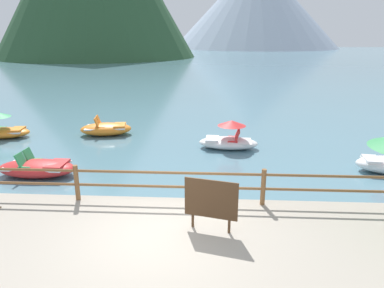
{
  "coord_description": "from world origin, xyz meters",
  "views": [
    {
      "loc": [
        1.06,
        -6.62,
        4.51
      ],
      "look_at": [
        0.4,
        5.0,
        0.9
      ],
      "focal_mm": 32.95,
      "sensor_mm": 36.0,
      "label": 1
    }
  ],
  "objects_px": {
    "pedal_boat_2": "(106,129)",
    "pedal_boat_3": "(2,130)",
    "pedal_boat_4": "(37,168)",
    "pedal_boat_1": "(228,139)",
    "sign_board": "(211,200)"
  },
  "relations": [
    {
      "from": "pedal_boat_1",
      "to": "pedal_boat_4",
      "type": "relative_size",
      "value": 0.96
    },
    {
      "from": "pedal_boat_1",
      "to": "pedal_boat_2",
      "type": "xyz_separation_m",
      "value": [
        -5.66,
        1.74,
        -0.08
      ]
    },
    {
      "from": "pedal_boat_4",
      "to": "pedal_boat_2",
      "type": "bearing_deg",
      "value": 80.74
    },
    {
      "from": "pedal_boat_2",
      "to": "pedal_boat_4",
      "type": "bearing_deg",
      "value": -99.26
    },
    {
      "from": "pedal_boat_2",
      "to": "pedal_boat_3",
      "type": "relative_size",
      "value": 1.0
    },
    {
      "from": "sign_board",
      "to": "pedal_boat_4",
      "type": "relative_size",
      "value": 0.46
    },
    {
      "from": "pedal_boat_3",
      "to": "pedal_boat_4",
      "type": "xyz_separation_m",
      "value": [
        3.78,
        -4.37,
        -0.1
      ]
    },
    {
      "from": "sign_board",
      "to": "pedal_boat_3",
      "type": "distance_m",
      "value": 12.6
    },
    {
      "from": "pedal_boat_3",
      "to": "pedal_boat_4",
      "type": "distance_m",
      "value": 5.78
    },
    {
      "from": "sign_board",
      "to": "pedal_boat_2",
      "type": "distance_m",
      "value": 10.21
    },
    {
      "from": "pedal_boat_3",
      "to": "pedal_boat_4",
      "type": "bearing_deg",
      "value": -49.13
    },
    {
      "from": "pedal_boat_1",
      "to": "pedal_boat_2",
      "type": "relative_size",
      "value": 0.98
    },
    {
      "from": "pedal_boat_1",
      "to": "pedal_boat_2",
      "type": "bearing_deg",
      "value": 162.87
    },
    {
      "from": "pedal_boat_3",
      "to": "pedal_boat_1",
      "type": "bearing_deg",
      "value": -5.64
    },
    {
      "from": "pedal_boat_2",
      "to": "pedal_boat_4",
      "type": "height_order",
      "value": "pedal_boat_2"
    }
  ]
}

